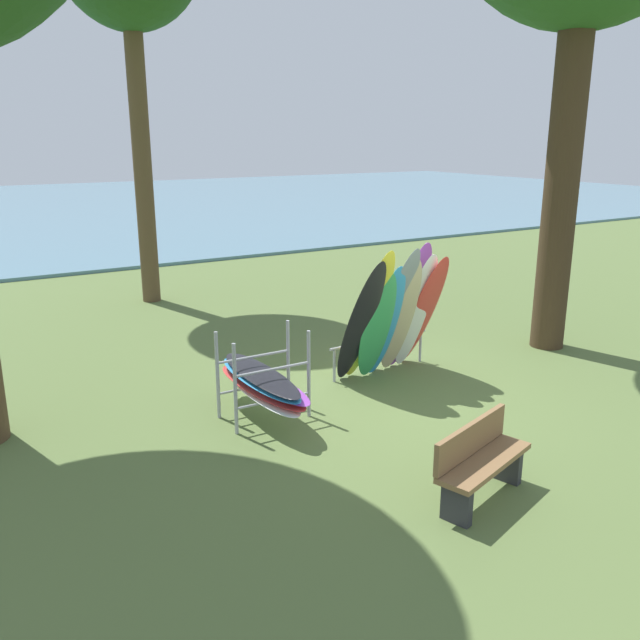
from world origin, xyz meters
TOP-DOWN VIEW (x-y plane):
  - ground_plane at (0.00, 0.00)m, footprint 80.00×80.00m
  - lake_water at (0.00, 29.72)m, footprint 80.00×36.00m
  - leaning_board_pile at (0.29, 0.70)m, footprint 1.96×1.19m
  - board_storage_rack at (-2.20, 0.35)m, footprint 1.15×2.13m
  - park_bench at (-1.14, -2.77)m, footprint 1.46×0.82m

SIDE VIEW (x-z plane):
  - ground_plane at x=0.00m, z-range 0.00..0.00m
  - lake_water at x=0.00m, z-range 0.00..0.10m
  - park_bench at x=-1.14m, z-range 0.03..0.88m
  - board_storage_rack at x=-2.20m, z-range -0.10..1.15m
  - leaning_board_pile at x=0.29m, z-range -0.09..2.15m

